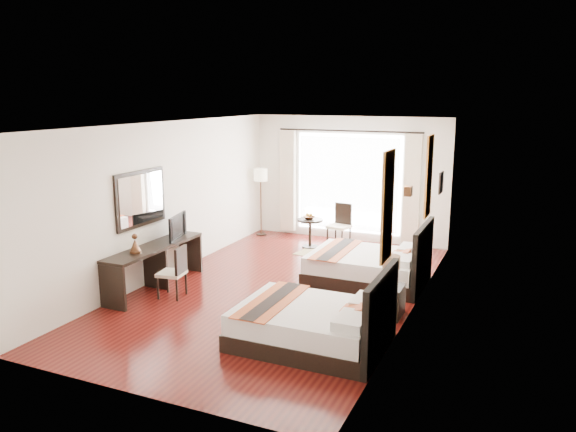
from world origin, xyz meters
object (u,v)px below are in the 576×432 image
at_px(television, 174,226).
at_px(side_table, 310,233).
at_px(bed_far, 371,266).
at_px(window_chair, 339,233).
at_px(desk_chair, 173,282).
at_px(console_desk, 155,267).
at_px(bed_near, 315,324).
at_px(floor_lamp, 261,179).
at_px(vase, 387,284).
at_px(fruit_bowl, 309,218).
at_px(table_lamp, 391,264).
at_px(nightstand, 389,301).

bearing_deg(television, side_table, -39.84).
bearing_deg(bed_far, window_chair, 121.62).
bearing_deg(desk_chair, console_desk, -33.12).
relative_size(bed_near, desk_chair, 2.28).
relative_size(bed_near, floor_lamp, 1.25).
distance_m(television, window_chair, 3.96).
height_order(floor_lamp, side_table, floor_lamp).
xyz_separation_m(vase, fruit_bowl, (-2.54, 3.29, 0.10)).
bearing_deg(table_lamp, bed_near, -114.08).
bearing_deg(table_lamp, bed_far, 116.94).
relative_size(vase, fruit_bowl, 0.58).
distance_m(nightstand, side_table, 3.99).
bearing_deg(side_table, fruit_bowl, -155.48).
distance_m(bed_far, nightstand, 1.56).
height_order(vase, window_chair, window_chair).
relative_size(fruit_bowl, window_chair, 0.26).
distance_m(bed_far, floor_lamp, 4.14).
distance_m(nightstand, floor_lamp, 5.53).
bearing_deg(console_desk, table_lamp, 6.94).
relative_size(nightstand, desk_chair, 0.57).
distance_m(nightstand, window_chair, 4.03).
relative_size(table_lamp, fruit_bowl, 1.76).
distance_m(nightstand, desk_chair, 3.50).
relative_size(television, floor_lamp, 0.48).
xyz_separation_m(vase, console_desk, (-3.98, -0.20, -0.19)).
relative_size(bed_near, bed_far, 0.98).
xyz_separation_m(vase, floor_lamp, (-3.99, 3.87, 0.76)).
bearing_deg(side_table, bed_far, -42.91).
distance_m(desk_chair, window_chair, 4.40).
bearing_deg(television, vase, -108.84).
xyz_separation_m(console_desk, floor_lamp, (-0.01, 4.07, 0.95)).
distance_m(table_lamp, floor_lamp, 5.38).
relative_size(bed_far, table_lamp, 4.82).
distance_m(table_lamp, television, 3.94).
distance_m(nightstand, fruit_bowl, 4.02).
bearing_deg(television, floor_lamp, -13.29).
relative_size(bed_far, side_table, 3.16).
bearing_deg(table_lamp, television, 179.01).
bearing_deg(fruit_bowl, desk_chair, -103.74).
distance_m(console_desk, window_chair, 4.39).
bearing_deg(fruit_bowl, side_table, 24.52).
bearing_deg(nightstand, vase, -87.21).
distance_m(bed_near, console_desk, 3.45).
height_order(bed_far, window_chair, bed_far).
height_order(console_desk, fruit_bowl, console_desk).
relative_size(table_lamp, vase, 3.04).
bearing_deg(nightstand, table_lamp, 97.25).
xyz_separation_m(bed_near, bed_far, (-0.02, 2.77, 0.01)).
xyz_separation_m(bed_near, vase, (0.67, 1.17, 0.28)).
xyz_separation_m(television, fruit_bowl, (1.42, 2.94, -0.31)).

